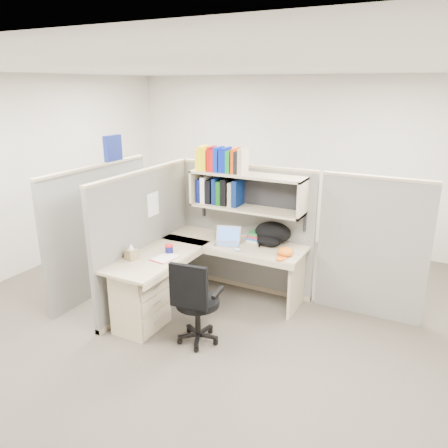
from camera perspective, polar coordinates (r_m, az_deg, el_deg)
The scene contains 14 objects.
ground at distance 5.14m, azimuth -1.61°, elevation -12.02°, with size 6.00×6.00×0.00m, color #38322B.
room_shell at distance 4.56m, azimuth -1.78°, elevation 5.93°, with size 6.00×6.00×6.00m.
cubicle at distance 5.30m, azimuth -2.78°, elevation -0.34°, with size 3.79×1.84×1.95m.
desk at distance 4.92m, azimuth -7.49°, elevation -7.86°, with size 1.74×1.75×0.73m.
laptop at distance 5.17m, azimuth 0.38°, elevation -1.63°, with size 0.29×0.29×0.21m, color #B5B5BA, non-canonical shape.
backpack at distance 5.21m, azimuth 6.17°, elevation -1.29°, with size 0.44×0.34×0.26m, color black, non-canonical shape.
orange_cap at distance 4.91m, azimuth 8.03°, elevation -3.60°, with size 0.18×0.21×0.10m, color #D25E12, non-canonical shape.
snack_canister at distance 4.99m, azimuth -7.18°, elevation -3.20°, with size 0.10×0.10×0.09m.
tissue_box at distance 4.86m, azimuth -12.03°, elevation -3.53°, with size 0.11×0.11×0.18m, color #8D7850, non-canonical shape.
mouse at distance 5.02m, azimuth 1.74°, elevation -3.35°, with size 0.09×0.06×0.03m, color #9CB4DE.
paper_cup at distance 5.36m, azimuth 1.74°, elevation -1.61°, with size 0.06×0.06×0.09m, color white.
book_stack at distance 5.36m, azimuth 4.08°, elevation -1.58°, with size 0.16×0.22×0.10m, color gray, non-canonical shape.
loose_paper at distance 4.87m, azimuth -7.68°, elevation -4.36°, with size 0.20×0.27×0.00m, color silver, non-canonical shape.
task_chair at distance 4.52m, azimuth -3.66°, elevation -11.74°, with size 0.51×0.47×0.94m.
Camera 1 is at (2.18, -3.89, 2.56)m, focal length 35.00 mm.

